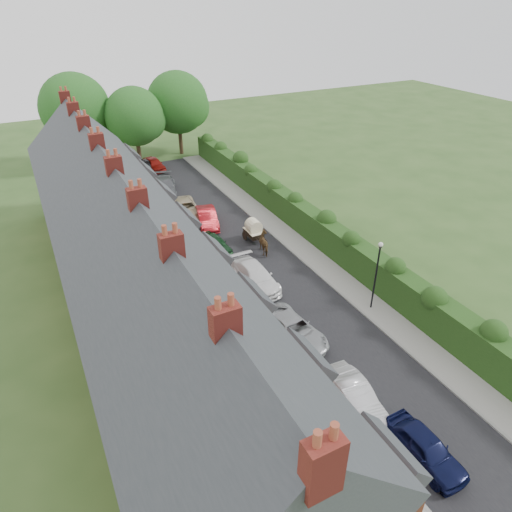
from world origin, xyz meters
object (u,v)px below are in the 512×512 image
(car_red, at_px, (207,218))
(car_black, at_px, (146,166))
(car_silver_b, at_px, (292,330))
(car_white, at_px, (256,276))
(horse, at_px, (265,243))
(car_green, at_px, (215,244))
(lamppost, at_px, (377,268))
(car_navy, at_px, (426,448))
(car_grey, at_px, (165,186))
(car_silver_a, at_px, (354,396))
(car_beige, at_px, (186,208))
(horse_cart, at_px, (254,229))

(car_red, xyz_separation_m, car_black, (-1.17, 16.60, -0.10))
(car_silver_b, relative_size, car_white, 1.00)
(car_black, bearing_deg, horse, -66.34)
(car_green, xyz_separation_m, car_black, (-0.03, 21.23, 0.01))
(lamppost, height_order, car_green, lamppost)
(car_navy, relative_size, car_grey, 0.75)
(car_silver_a, xyz_separation_m, car_silver_b, (-0.08, 6.02, -0.02))
(car_silver_b, height_order, horse, horse)
(car_grey, relative_size, car_black, 1.43)
(car_grey, bearing_deg, horse, -63.32)
(car_beige, xyz_separation_m, horse_cart, (3.46, -7.58, 0.45))
(car_navy, bearing_deg, car_beige, 90.37)
(car_white, height_order, car_green, car_white)
(car_navy, bearing_deg, car_red, 88.42)
(lamppost, xyz_separation_m, horse, (-2.78, 10.09, -2.46))
(horse, height_order, horse_cart, horse_cart)
(lamppost, relative_size, car_grey, 0.93)
(car_silver_a, relative_size, horse_cart, 1.61)
(car_green, height_order, horse, horse)
(horse_cart, bearing_deg, car_grey, 104.87)
(car_beige, distance_m, car_grey, 6.04)
(car_silver_b, xyz_separation_m, car_white, (0.68, 6.34, 0.03))
(horse_cart, bearing_deg, car_red, 117.94)
(lamppost, distance_m, car_grey, 26.74)
(car_beige, relative_size, horse, 2.59)
(car_beige, bearing_deg, car_navy, -83.08)
(car_grey, relative_size, horse_cart, 1.96)
(car_white, distance_m, car_red, 10.74)
(car_beige, bearing_deg, car_black, 95.71)
(horse, bearing_deg, car_grey, -68.29)
(lamppost, xyz_separation_m, car_red, (-5.23, 16.83, -2.54))
(car_silver_b, relative_size, car_beige, 1.02)
(lamppost, bearing_deg, car_black, 100.84)
(car_red, xyz_separation_m, car_grey, (-1.17, 9.01, 0.04))
(car_navy, bearing_deg, car_black, 89.99)
(car_red, bearing_deg, car_white, -79.68)
(car_navy, height_order, car_white, car_white)
(car_red, bearing_deg, car_beige, 121.86)
(car_navy, xyz_separation_m, horse, (2.48, 20.29, 0.13))
(car_white, relative_size, horse, 2.64)
(car_green, bearing_deg, horse, -37.97)
(car_silver_a, bearing_deg, car_red, 90.60)
(lamppost, relative_size, car_silver_b, 0.99)
(car_silver_a, xyz_separation_m, car_white, (0.60, 12.36, 0.01))
(lamppost, distance_m, horse_cart, 12.72)
(car_silver_a, height_order, car_white, car_white)
(car_green, distance_m, car_red, 4.77)
(car_silver_b, height_order, horse_cart, horse_cart)
(car_white, distance_m, car_grey, 19.75)
(car_silver_a, relative_size, car_black, 1.17)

